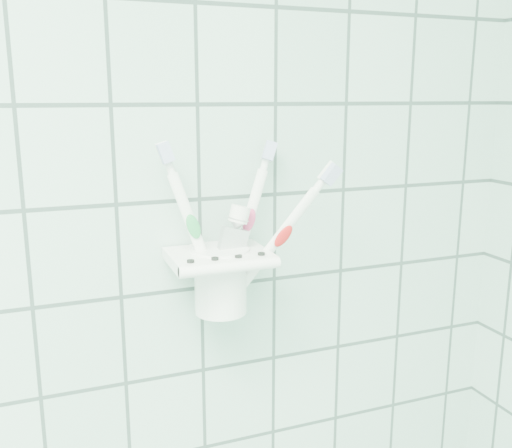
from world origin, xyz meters
The scene contains 6 objects.
holder_bracket centered at (0.64, 1.15, 1.30)m, with size 0.12×0.10×0.04m.
cup centered at (0.64, 1.16, 1.28)m, with size 0.07×0.07×0.08m.
toothbrush_pink centered at (0.64, 1.14, 1.35)m, with size 0.07×0.03×0.22m.
toothbrush_blue centered at (0.65, 1.16, 1.35)m, with size 0.07×0.03×0.21m.
toothbrush_orange centered at (0.65, 1.15, 1.35)m, with size 0.12×0.04×0.21m.
toothpaste_tube centered at (0.64, 1.15, 1.31)m, with size 0.06×0.03×0.14m.
Camera 1 is at (0.44, 0.50, 1.50)m, focal length 40.00 mm.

